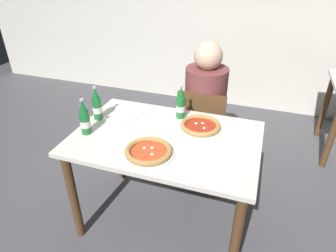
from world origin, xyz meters
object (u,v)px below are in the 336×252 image
(diner_seated, at_px, (204,115))
(beer_bottle_right, at_px, (181,104))
(chair_behind_table, at_px, (202,129))
(dining_table_main, at_px, (166,151))
(pizza_marinara_far, at_px, (148,152))
(napkin_with_cutlery, at_px, (135,118))
(beer_bottle_left, at_px, (85,119))
(beer_bottle_center, at_px, (97,105))
(pizza_margherita_near, at_px, (200,126))

(diner_seated, relative_size, beer_bottle_right, 4.89)
(chair_behind_table, bearing_deg, dining_table_main, 78.37)
(dining_table_main, distance_m, chair_behind_table, 0.64)
(pizza_marinara_far, bearing_deg, napkin_with_cutlery, 124.53)
(pizza_marinara_far, xyz_separation_m, beer_bottle_left, (-0.48, 0.09, 0.08))
(dining_table_main, relative_size, beer_bottle_center, 4.86)
(dining_table_main, bearing_deg, chair_behind_table, 79.06)
(dining_table_main, distance_m, diner_seated, 0.67)
(dining_table_main, xyz_separation_m, pizza_marinara_far, (-0.03, -0.22, 0.14))
(pizza_marinara_far, relative_size, beer_bottle_left, 1.22)
(beer_bottle_left, xyz_separation_m, beer_bottle_right, (0.52, 0.40, 0.00))
(pizza_marinara_far, height_order, beer_bottle_center, beer_bottle_center)
(beer_bottle_center, bearing_deg, diner_seated, 42.19)
(diner_seated, relative_size, napkin_with_cutlery, 5.28)
(diner_seated, bearing_deg, beer_bottle_right, -104.43)
(pizza_margherita_near, distance_m, beer_bottle_right, 0.22)
(diner_seated, height_order, beer_bottle_center, diner_seated)
(napkin_with_cutlery, bearing_deg, beer_bottle_right, 20.68)
(napkin_with_cutlery, bearing_deg, beer_bottle_center, -159.54)
(pizza_margherita_near, height_order, pizza_marinara_far, same)
(dining_table_main, height_order, pizza_margherita_near, pizza_margherita_near)
(dining_table_main, xyz_separation_m, beer_bottle_left, (-0.51, -0.13, 0.22))
(dining_table_main, relative_size, beer_bottle_left, 4.86)
(beer_bottle_right, bearing_deg, pizza_marinara_far, -95.57)
(pizza_margherita_near, distance_m, napkin_with_cutlery, 0.48)
(beer_bottle_left, height_order, napkin_with_cutlery, beer_bottle_left)
(beer_bottle_center, relative_size, beer_bottle_right, 1.00)
(pizza_marinara_far, height_order, beer_bottle_right, beer_bottle_right)
(beer_bottle_right, bearing_deg, pizza_margherita_near, -33.42)
(pizza_margherita_near, bearing_deg, beer_bottle_center, -172.67)
(beer_bottle_right, bearing_deg, diner_seated, 75.57)
(diner_seated, bearing_deg, pizza_marinara_far, -99.47)
(chair_behind_table, height_order, pizza_marinara_far, chair_behind_table)
(dining_table_main, relative_size, pizza_marinara_far, 3.98)
(pizza_margherita_near, xyz_separation_m, pizza_marinara_far, (-0.22, -0.38, -0.00))
(beer_bottle_left, relative_size, napkin_with_cutlery, 1.08)
(diner_seated, distance_m, napkin_with_cutlery, 0.67)
(beer_bottle_right, height_order, napkin_with_cutlery, beer_bottle_right)
(beer_bottle_right, bearing_deg, beer_bottle_left, -142.31)
(pizza_marinara_far, relative_size, beer_bottle_right, 1.22)
(dining_table_main, height_order, pizza_marinara_far, pizza_marinara_far)
(pizza_margherita_near, bearing_deg, pizza_marinara_far, -119.95)
(pizza_marinara_far, relative_size, beer_bottle_center, 1.22)
(dining_table_main, xyz_separation_m, beer_bottle_center, (-0.53, 0.07, 0.22))
(beer_bottle_left, relative_size, beer_bottle_right, 1.00)
(diner_seated, relative_size, beer_bottle_left, 4.89)
(dining_table_main, distance_m, beer_bottle_center, 0.58)
(pizza_marinara_far, bearing_deg, beer_bottle_left, 168.92)
(pizza_marinara_far, distance_m, napkin_with_cutlery, 0.46)
(pizza_marinara_far, xyz_separation_m, beer_bottle_right, (0.05, 0.50, 0.08))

